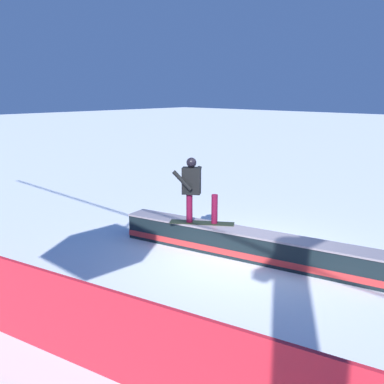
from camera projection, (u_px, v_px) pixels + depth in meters
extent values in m
plane|color=white|center=(245.00, 258.00, 9.61)|extent=(120.00, 120.00, 0.00)
cube|color=black|center=(246.00, 245.00, 9.55)|extent=(5.93, 1.73, 0.56)
cube|color=red|center=(245.00, 251.00, 9.58)|extent=(5.94, 1.75, 0.14)
cube|color=gray|center=(246.00, 232.00, 9.48)|extent=(5.94, 1.79, 0.04)
cube|color=black|center=(202.00, 223.00, 10.03)|extent=(1.36, 1.05, 0.01)
cylinder|color=maroon|center=(189.00, 208.00, 10.00)|extent=(0.19, 0.19, 0.65)
cylinder|color=maroon|center=(215.00, 209.00, 9.91)|extent=(0.19, 0.19, 0.65)
cube|color=black|center=(191.00, 181.00, 9.85)|extent=(0.47, 0.42, 0.59)
sphere|color=black|center=(191.00, 163.00, 9.76)|extent=(0.22, 0.22, 0.22)
cylinder|color=black|center=(182.00, 181.00, 9.72)|extent=(0.42, 0.32, 0.46)
cylinder|color=black|center=(197.00, 178.00, 9.99)|extent=(0.23, 0.20, 0.56)
cube|color=red|center=(39.00, 309.00, 6.11)|extent=(12.51, 2.66, 1.20)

